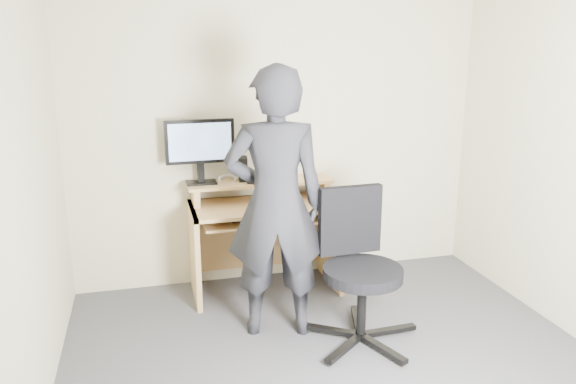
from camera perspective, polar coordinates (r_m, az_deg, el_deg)
name	(u,v)px	position (r m, az deg, el deg)	size (l,w,h in m)	color
ground	(348,383)	(3.66, 6.10, -18.73)	(3.50, 3.50, 0.00)	#4C4C50
back_wall	(279,136)	(4.78, -0.89, 5.69)	(3.50, 0.02, 2.50)	beige
desk	(263,225)	(4.70, -2.58, -3.34)	(1.20, 0.60, 0.91)	tan
monitor	(200,146)	(4.55, -8.93, 4.68)	(0.55, 0.15, 0.52)	black
external_drive	(243,169)	(4.65, -4.60, 2.35)	(0.07, 0.13, 0.20)	black
travel_mug	(273,169)	(4.64, -1.55, 2.32)	(0.08, 0.08, 0.19)	silver
smartphone	(286,179)	(4.70, -0.21, 1.34)	(0.07, 0.13, 0.01)	black
charger	(250,182)	(4.56, -3.87, 1.06)	(0.04, 0.04, 0.04)	black
headphones	(228,179)	(4.70, -6.16, 1.30)	(0.16, 0.16, 0.02)	silver
keyboard	(262,218)	(4.49, -2.64, -2.61)	(0.46, 0.18, 0.03)	black
mouse	(316,202)	(4.56, 2.84, -0.98)	(0.10, 0.06, 0.04)	black
office_chair	(358,261)	(3.92, 7.14, -7.01)	(0.80, 0.82, 1.03)	black
person	(275,204)	(3.85, -1.31, -1.26)	(0.69, 0.45, 1.90)	black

